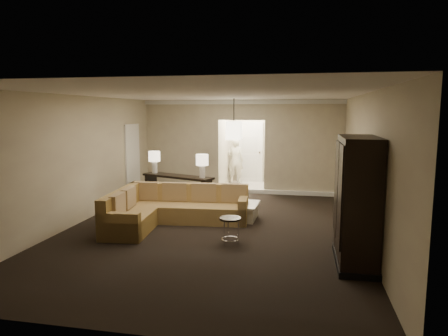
% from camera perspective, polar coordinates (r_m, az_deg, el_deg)
% --- Properties ---
extents(ground, '(8.00, 8.00, 0.00)m').
position_cam_1_polar(ground, '(8.42, -1.81, -8.86)').
color(ground, black).
rests_on(ground, ground).
extents(wall_back, '(6.00, 0.04, 2.80)m').
position_cam_1_polar(wall_back, '(12.03, 2.47, 3.04)').
color(wall_back, beige).
rests_on(wall_back, ground).
extents(wall_front, '(6.00, 0.04, 2.80)m').
position_cam_1_polar(wall_front, '(4.38, -13.82, -6.03)').
color(wall_front, beige).
rests_on(wall_front, ground).
extents(wall_left, '(0.04, 8.00, 2.80)m').
position_cam_1_polar(wall_left, '(9.27, -20.23, 1.06)').
color(wall_left, beige).
rests_on(wall_left, ground).
extents(wall_right, '(0.04, 8.00, 2.80)m').
position_cam_1_polar(wall_right, '(8.00, 19.57, 0.05)').
color(wall_right, beige).
rests_on(wall_right, ground).
extents(ceiling, '(6.00, 8.00, 0.02)m').
position_cam_1_polar(ceiling, '(8.06, -1.89, 10.54)').
color(ceiling, white).
rests_on(ceiling, wall_back).
extents(crown_molding, '(6.00, 0.10, 0.12)m').
position_cam_1_polar(crown_molding, '(11.94, 2.47, 9.39)').
color(crown_molding, white).
rests_on(crown_molding, wall_back).
extents(baseboard, '(6.00, 0.10, 0.12)m').
position_cam_1_polar(baseboard, '(12.17, 2.39, -3.27)').
color(baseboard, white).
rests_on(baseboard, ground).
extents(side_door, '(0.05, 0.90, 2.10)m').
position_cam_1_polar(side_door, '(11.76, -12.93, 1.01)').
color(side_door, white).
rests_on(side_door, ground).
extents(foyer, '(1.44, 2.02, 2.80)m').
position_cam_1_polar(foyer, '(13.36, 3.34, 3.11)').
color(foyer, silver).
rests_on(foyer, ground).
extents(sectional_sofa, '(2.82, 2.32, 0.83)m').
position_cam_1_polar(sectional_sofa, '(8.86, -7.89, -5.87)').
color(sectional_sofa, brown).
rests_on(sectional_sofa, ground).
extents(coffee_table, '(0.94, 0.94, 0.38)m').
position_cam_1_polar(coffee_table, '(9.24, 2.02, -6.12)').
color(coffee_table, silver).
rests_on(coffee_table, ground).
extents(console_table, '(2.07, 1.12, 0.78)m').
position_cam_1_polar(console_table, '(10.64, -6.62, -2.73)').
color(console_table, black).
rests_on(console_table, ground).
extents(armoire, '(0.61, 1.43, 2.06)m').
position_cam_1_polar(armoire, '(6.75, 18.39, -4.86)').
color(armoire, black).
rests_on(armoire, ground).
extents(drink_table, '(0.40, 0.40, 0.51)m').
position_cam_1_polar(drink_table, '(7.48, 0.89, -8.14)').
color(drink_table, black).
rests_on(drink_table, ground).
extents(table_lamp_left, '(0.31, 0.31, 0.60)m').
position_cam_1_polar(table_lamp_left, '(11.03, -9.92, 1.34)').
color(table_lamp_left, silver).
rests_on(table_lamp_left, console_table).
extents(table_lamp_right, '(0.31, 0.31, 0.60)m').
position_cam_1_polar(table_lamp_right, '(10.08, -3.14, 0.83)').
color(table_lamp_right, silver).
rests_on(table_lamp_right, console_table).
extents(pendant_light, '(0.38, 0.38, 1.09)m').
position_cam_1_polar(pendant_light, '(10.71, 1.42, 5.39)').
color(pendant_light, black).
rests_on(pendant_light, ceiling).
extents(person, '(0.66, 0.47, 1.71)m').
position_cam_1_polar(person, '(13.73, 1.62, 1.38)').
color(person, silver).
rests_on(person, ground).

